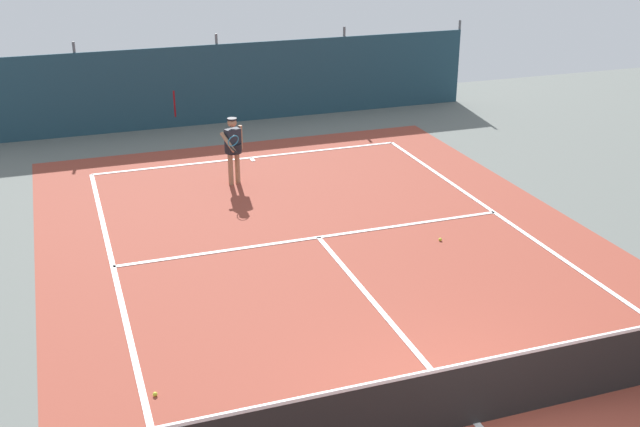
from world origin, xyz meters
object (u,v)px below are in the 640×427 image
at_px(tennis_ball_midcourt, 155,394).
at_px(parked_car, 143,86).
at_px(tennis_player, 233,146).
at_px(tennis_ball_near_player, 440,239).
at_px(tennis_net, 479,391).

height_order(tennis_ball_midcourt, parked_car, parked_car).
xyz_separation_m(tennis_player, tennis_ball_near_player, (3.15, -4.66, -0.93)).
xyz_separation_m(tennis_ball_midcourt, parked_car, (1.93, 15.67, 0.81)).
distance_m(tennis_player, parked_car, 7.69).
bearing_deg(tennis_ball_midcourt, tennis_player, 69.09).
xyz_separation_m(tennis_net, tennis_player, (-0.87, 10.09, 0.45)).
distance_m(tennis_net, parked_car, 17.81).
height_order(tennis_net, tennis_ball_midcourt, tennis_net).
bearing_deg(tennis_net, tennis_ball_near_player, 67.21).
bearing_deg(tennis_net, parked_car, 96.51).
relative_size(tennis_ball_near_player, tennis_ball_midcourt, 1.00).
bearing_deg(tennis_player, tennis_ball_near_player, 101.88).
xyz_separation_m(tennis_player, parked_car, (-1.15, 7.60, -0.12)).
height_order(tennis_net, tennis_ball_near_player, tennis_net).
xyz_separation_m(tennis_net, tennis_ball_midcourt, (-3.95, 2.02, -0.48)).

